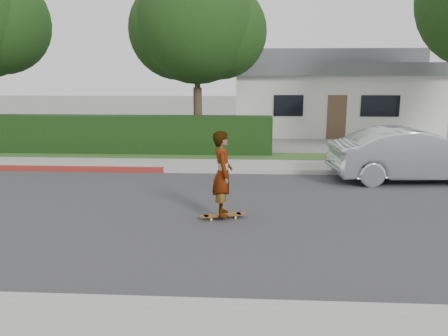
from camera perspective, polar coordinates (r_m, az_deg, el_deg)
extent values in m
plane|color=slate|center=(10.29, -17.74, -5.39)|extent=(120.00, 120.00, 0.00)
cube|color=#2D2D30|center=(10.28, -17.74, -5.37)|extent=(60.00, 8.00, 0.01)
cube|color=#9E9E99|center=(14.04, -11.83, -0.22)|extent=(60.00, 0.20, 0.15)
cube|color=gray|center=(14.90, -10.93, 0.44)|extent=(60.00, 1.60, 0.12)
cube|color=#2D4C1E|center=(16.43, -9.57, 1.51)|extent=(60.00, 1.60, 0.10)
cube|color=black|center=(17.79, -18.70, 4.11)|extent=(15.00, 1.00, 1.50)
cylinder|color=#33261C|center=(18.35, -3.43, 6.53)|extent=(0.36, 0.36, 2.52)
cylinder|color=#33261C|center=(18.28, -3.51, 12.44)|extent=(0.24, 0.24, 2.10)
sphere|color=black|center=(18.40, -3.59, 18.34)|extent=(4.80, 4.80, 4.80)
sphere|color=black|center=(18.88, -5.95, 17.52)|extent=(4.08, 4.08, 4.08)
sphere|color=black|center=(18.58, -0.57, 17.37)|extent=(3.84, 3.84, 3.84)
cube|color=beige|center=(25.56, 13.28, 8.27)|extent=(10.00, 8.00, 3.00)
cube|color=#4C4C51|center=(25.52, 13.47, 12.30)|extent=(10.60, 8.60, 0.60)
cube|color=#4C4C51|center=(25.54, 13.54, 13.65)|extent=(8.40, 6.40, 0.80)
cube|color=black|center=(21.25, 8.41, 8.07)|extent=(1.40, 0.06, 1.00)
cube|color=black|center=(22.04, 19.71, 7.64)|extent=(1.80, 0.06, 1.00)
cube|color=brown|center=(21.61, 14.49, 6.42)|extent=(0.90, 0.06, 2.10)
cylinder|color=gold|center=(9.14, -1.70, -6.75)|extent=(0.06, 0.04, 0.05)
cylinder|color=gold|center=(9.28, -1.88, -6.46)|extent=(0.06, 0.04, 0.05)
cylinder|color=gold|center=(9.25, 1.52, -6.51)|extent=(0.06, 0.04, 0.05)
cylinder|color=gold|center=(9.39, 1.29, -6.24)|extent=(0.06, 0.04, 0.05)
cube|color=silver|center=(9.20, -1.79, -6.39)|extent=(0.09, 0.16, 0.02)
cube|color=silver|center=(9.31, 1.40, -6.16)|extent=(0.09, 0.16, 0.02)
cube|color=brown|center=(9.24, -0.18, -6.16)|extent=(0.81, 0.41, 0.02)
cylinder|color=brown|center=(9.17, -2.60, -6.32)|extent=(0.24, 0.24, 0.02)
cylinder|color=brown|center=(9.33, 2.19, -5.98)|extent=(0.24, 0.24, 0.02)
imported|color=white|center=(9.01, -0.19, -0.75)|extent=(0.51, 0.70, 1.77)
imported|color=#AFB3B7|center=(13.54, 23.46, 1.56)|extent=(4.74, 1.98, 1.52)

